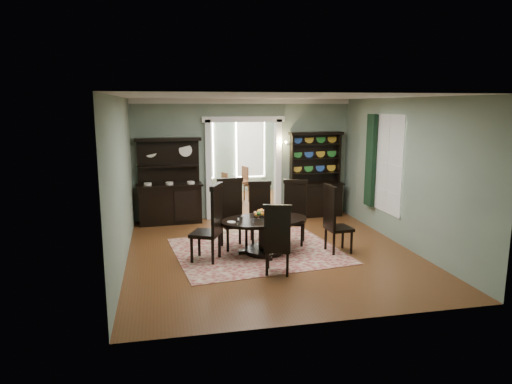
# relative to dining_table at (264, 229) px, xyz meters

# --- Properties ---
(room) EXTENTS (5.51, 6.01, 3.01)m
(room) POSITION_rel_dining_table_xyz_m (0.14, 0.05, 1.10)
(room) COLOR brown
(room) RESTS_ON ground
(parlor) EXTENTS (3.51, 3.50, 3.01)m
(parlor) POSITION_rel_dining_table_xyz_m (0.14, 5.54, 1.04)
(parlor) COLOR brown
(parlor) RESTS_ON ground
(doorway_trim) EXTENTS (2.08, 0.25, 2.57)m
(doorway_trim) POSITION_rel_dining_table_xyz_m (0.14, 3.01, 1.14)
(doorway_trim) COLOR silver
(doorway_trim) RESTS_ON floor
(right_window) EXTENTS (0.15, 1.47, 2.12)m
(right_window) POSITION_rel_dining_table_xyz_m (2.84, 0.94, 1.12)
(right_window) COLOR white
(right_window) RESTS_ON wall_right
(wall_sconce) EXTENTS (0.27, 0.21, 0.21)m
(wall_sconce) POSITION_rel_dining_table_xyz_m (1.09, 2.85, 1.41)
(wall_sconce) COLOR #B3962F
(wall_sconce) RESTS_ON back_wall_right
(rug) EXTENTS (3.46, 3.09, 0.01)m
(rug) POSITION_rel_dining_table_xyz_m (-0.11, 0.15, -0.47)
(rug) COLOR maroon
(rug) RESTS_ON floor
(dining_table) EXTENTS (1.88, 1.83, 0.69)m
(dining_table) POSITION_rel_dining_table_xyz_m (0.00, 0.00, 0.00)
(dining_table) COLOR black
(dining_table) RESTS_ON rug
(centerpiece) EXTENTS (1.23, 0.79, 0.20)m
(centerpiece) POSITION_rel_dining_table_xyz_m (-0.09, -0.01, 0.27)
(centerpiece) COLOR silver
(centerpiece) RESTS_ON dining_table
(chair_far_left) EXTENTS (0.59, 0.57, 1.41)m
(chair_far_left) POSITION_rel_dining_table_xyz_m (-0.54, 0.56, 0.26)
(chair_far_left) COLOR black
(chair_far_left) RESTS_ON rug
(chair_far_mid) EXTENTS (0.52, 0.50, 1.28)m
(chair_far_mid) POSITION_rel_dining_table_xyz_m (0.09, 0.79, 0.20)
(chair_far_mid) COLOR black
(chair_far_mid) RESTS_ON rug
(chair_far_right) EXTENTS (0.63, 0.62, 1.32)m
(chair_far_right) POSITION_rel_dining_table_xyz_m (0.79, 0.58, 0.22)
(chair_far_right) COLOR black
(chair_far_right) RESTS_ON rug
(chair_end_left) EXTENTS (0.69, 0.70, 1.45)m
(chair_end_left) POSITION_rel_dining_table_xyz_m (-1.04, -0.24, 0.28)
(chair_end_left) COLOR black
(chair_end_left) RESTS_ON rug
(chair_end_right) EXTENTS (0.51, 0.53, 1.35)m
(chair_end_right) POSITION_rel_dining_table_xyz_m (1.34, -0.23, 0.23)
(chair_end_right) COLOR black
(chair_end_right) RESTS_ON rug
(chair_near) EXTENTS (0.57, 0.55, 1.25)m
(chair_near) POSITION_rel_dining_table_xyz_m (-0.04, -1.19, 0.18)
(chair_near) COLOR black
(chair_near) RESTS_ON rug
(sideboard) EXTENTS (1.61, 0.64, 2.08)m
(sideboard) POSITION_rel_dining_table_xyz_m (-1.73, 2.76, 0.25)
(sideboard) COLOR black
(sideboard) RESTS_ON floor
(welsh_dresser) EXTENTS (1.40, 0.52, 2.18)m
(welsh_dresser) POSITION_rel_dining_table_xyz_m (2.00, 2.77, 0.31)
(welsh_dresser) COLOR black
(welsh_dresser) RESTS_ON floor
(parlor_table) EXTENTS (0.74, 0.74, 0.69)m
(parlor_table) POSITION_rel_dining_table_xyz_m (0.19, 4.59, -0.03)
(parlor_table) COLOR brown
(parlor_table) RESTS_ON parlor_floor
(parlor_chair_left) EXTENTS (0.43, 0.42, 0.91)m
(parlor_chair_left) POSITION_rel_dining_table_xyz_m (-0.20, 4.72, 0.01)
(parlor_chair_left) COLOR brown
(parlor_chair_left) RESTS_ON parlor_floor
(parlor_chair_right) EXTENTS (0.49, 0.47, 1.06)m
(parlor_chair_right) POSITION_rel_dining_table_xyz_m (0.64, 4.88, 0.09)
(parlor_chair_right) COLOR brown
(parlor_chair_right) RESTS_ON parlor_floor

